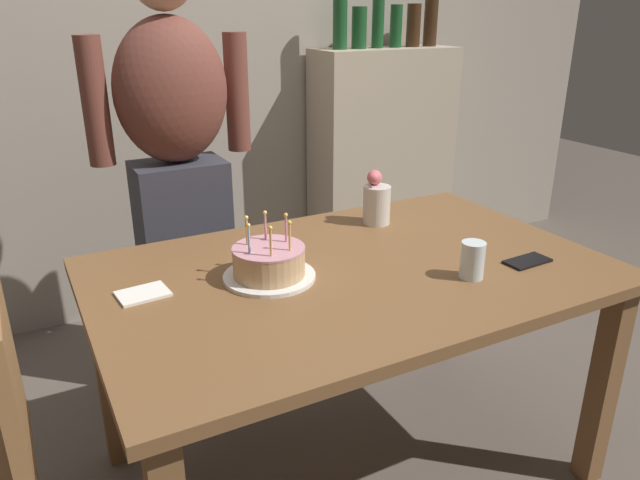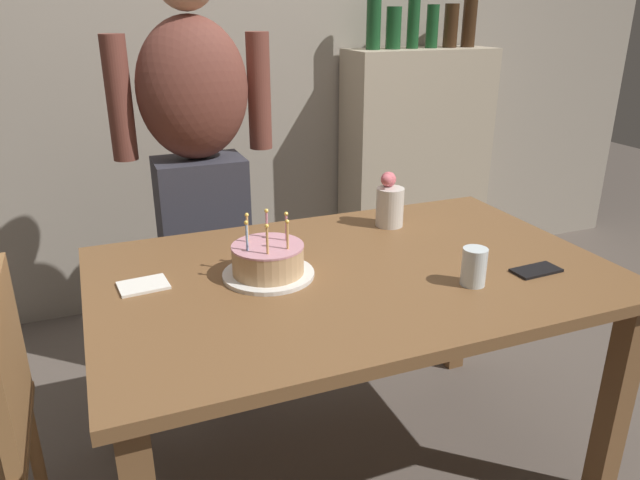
{
  "view_description": "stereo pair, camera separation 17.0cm",
  "coord_description": "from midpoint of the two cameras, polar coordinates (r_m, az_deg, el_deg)",
  "views": [
    {
      "loc": [
        -0.84,
        -1.38,
        1.46
      ],
      "look_at": [
        -0.1,
        0.02,
        0.84
      ],
      "focal_mm": 33.47,
      "sensor_mm": 36.0,
      "label": 1
    },
    {
      "loc": [
        -0.69,
        -1.45,
        1.46
      ],
      "look_at": [
        -0.1,
        0.02,
        0.84
      ],
      "focal_mm": 33.47,
      "sensor_mm": 36.0,
      "label": 2
    }
  ],
  "objects": [
    {
      "name": "birthday_cake",
      "position": [
        1.69,
        -7.78,
        -2.32
      ],
      "size": [
        0.26,
        0.26,
        0.18
      ],
      "color": "white",
      "rests_on": "dining_table"
    },
    {
      "name": "shelf_cabinet",
      "position": [
        3.36,
        4.47,
        7.35
      ],
      "size": [
        0.79,
        0.3,
        1.56
      ],
      "color": "tan",
      "rests_on": "ground_plane"
    },
    {
      "name": "ground_plane",
      "position": [
        2.17,
        0.32,
        -20.82
      ],
      "size": [
        10.0,
        10.0,
        0.0
      ],
      "primitive_type": "plane",
      "color": "#564C44"
    },
    {
      "name": "back_wall",
      "position": [
        3.07,
        -14.2,
        17.79
      ],
      "size": [
        5.2,
        0.1,
        2.6
      ],
      "primitive_type": "cube",
      "color": "#9E9384",
      "rests_on": "ground_plane"
    },
    {
      "name": "napkin_stack",
      "position": [
        1.69,
        -19.37,
        -4.94
      ],
      "size": [
        0.14,
        0.11,
        0.01
      ],
      "primitive_type": "cube",
      "rotation": [
        0.0,
        0.0,
        0.09
      ],
      "color": "white",
      "rests_on": "dining_table"
    },
    {
      "name": "cell_phone",
      "position": [
        1.88,
        16.81,
        -2.0
      ],
      "size": [
        0.15,
        0.08,
        0.01
      ],
      "primitive_type": "cube",
      "rotation": [
        0.0,
        0.0,
        0.05
      ],
      "color": "black",
      "rests_on": "dining_table"
    },
    {
      "name": "dining_table",
      "position": [
        1.81,
        0.36,
        -5.54
      ],
      "size": [
        1.5,
        0.96,
        0.74
      ],
      "color": "brown",
      "rests_on": "ground_plane"
    },
    {
      "name": "flower_vase",
      "position": [
        2.11,
        3.11,
        3.7
      ],
      "size": [
        0.1,
        0.1,
        0.19
      ],
      "color": "silver",
      "rests_on": "dining_table"
    },
    {
      "name": "water_glass_near",
      "position": [
        1.72,
        11.65,
        -1.95
      ],
      "size": [
        0.07,
        0.07,
        0.11
      ],
      "primitive_type": "cylinder",
      "color": "silver",
      "rests_on": "dining_table"
    },
    {
      "name": "person_man_bearded",
      "position": [
        2.34,
        -15.43,
        6.09
      ],
      "size": [
        0.61,
        0.27,
        1.66
      ],
      "rotation": [
        0.0,
        0.0,
        3.14
      ],
      "color": "#33333D",
      "rests_on": "ground_plane"
    }
  ]
}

